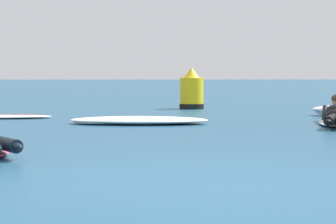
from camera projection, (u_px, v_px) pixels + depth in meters
ground_plane at (167, 111)px, 15.41m from camera, size 120.00×120.00×0.00m
whitewater_mid_right at (139, 120)px, 11.59m from camera, size 2.36×1.07×0.13m
channel_marker_buoy at (192, 93)px, 16.26m from camera, size 0.57×0.57×0.97m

